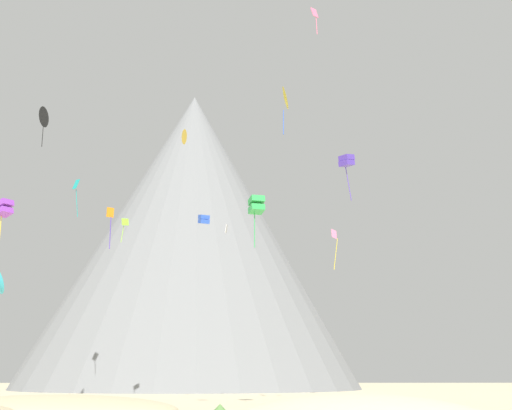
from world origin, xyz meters
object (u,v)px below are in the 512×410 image
object	(u,v)px
kite_orange_mid	(110,219)
kite_violet_mid	(4,208)
kite_yellow_high	(285,99)
kite_blue_mid	(204,219)
bush_far_left	(383,408)
kite_teal_high	(76,188)
kite_black_high	(43,117)
kite_rainbow_high	(315,15)
kite_gold_high	(185,137)
kite_green_mid	(257,205)
rock_massif	(191,240)
kite_indigo_high	(347,161)
kite_white_mid	(226,229)
kite_pink_mid	(334,239)
bush_far_right	(220,409)
kite_lime_mid	(125,225)

from	to	relation	value
kite_orange_mid	kite_violet_mid	distance (m)	12.93
kite_yellow_high	kite_blue_mid	bearing A→B (deg)	-64.13
bush_far_left	kite_teal_high	size ratio (longest dim) A/B	0.39
kite_black_high	kite_rainbow_high	bearing A→B (deg)	75.08
kite_teal_high	kite_blue_mid	bearing A→B (deg)	38.77
bush_far_left	kite_gold_high	xyz separation A→B (m)	(-17.94, 18.56, 29.25)
kite_rainbow_high	kite_green_mid	world-z (taller)	kite_rainbow_high
bush_far_left	kite_teal_high	world-z (taller)	kite_teal_high
kite_violet_mid	rock_massif	bearing A→B (deg)	25.50
kite_indigo_high	kite_gold_high	world-z (taller)	kite_gold_high
kite_white_mid	kite_gold_high	distance (m)	15.35
kite_white_mid	kite_rainbow_high	world-z (taller)	kite_rainbow_high
bush_far_left	kite_pink_mid	distance (m)	41.96
kite_orange_mid	kite_green_mid	xyz separation A→B (m)	(14.45, -1.06, 1.22)
rock_massif	kite_orange_mid	world-z (taller)	rock_massif
kite_green_mid	kite_gold_high	size ratio (longest dim) A/B	2.88
kite_white_mid	kite_orange_mid	distance (m)	23.90
bush_far_right	kite_indigo_high	distance (m)	34.62
kite_white_mid	kite_indigo_high	bearing A→B (deg)	-83.56
kite_pink_mid	kite_indigo_high	bearing A→B (deg)	88.51
rock_massif	kite_indigo_high	world-z (taller)	rock_massif
kite_yellow_high	kite_violet_mid	size ratio (longest dim) A/B	1.16
bush_far_left	kite_pink_mid	world-z (taller)	kite_pink_mid
kite_yellow_high	kite_lime_mid	distance (m)	29.16
bush_far_left	kite_indigo_high	distance (m)	30.66
kite_teal_high	kite_green_mid	distance (m)	36.81
kite_gold_high	kite_teal_high	bearing A→B (deg)	20.54
bush_far_left	kite_rainbow_high	world-z (taller)	kite_rainbow_high
kite_black_high	kite_violet_mid	bearing A→B (deg)	0.55
kite_blue_mid	kite_rainbow_high	xyz separation A→B (m)	(10.95, -3.70, 20.22)
kite_rainbow_high	kite_blue_mid	bearing A→B (deg)	168.22
rock_massif	kite_rainbow_high	distance (m)	84.96
rock_massif	kite_green_mid	world-z (taller)	rock_massif
kite_gold_high	kite_black_high	bearing A→B (deg)	58.96
kite_white_mid	kite_lime_mid	world-z (taller)	kite_lime_mid
kite_yellow_high	kite_orange_mid	world-z (taller)	kite_yellow_high
kite_orange_mid	kite_blue_mid	bearing A→B (deg)	-177.35
kite_yellow_high	kite_lime_mid	world-z (taller)	kite_yellow_high
kite_violet_mid	kite_green_mid	xyz separation A→B (m)	(26.46, -5.40, -0.83)
bush_far_left	rock_massif	size ratio (longest dim) A/B	0.02
bush_far_right	kite_green_mid	world-z (taller)	kite_green_mid
kite_green_mid	rock_massif	bearing A→B (deg)	-97.28
bush_far_right	kite_blue_mid	xyz separation A→B (m)	(-2.11, 11.28, 17.38)
bush_far_right	kite_orange_mid	distance (m)	24.07
kite_teal_high	kite_green_mid	xyz separation A→B (m)	(24.19, -26.36, -8.65)
kite_yellow_high	kite_orange_mid	bearing A→B (deg)	-78.10
kite_orange_mid	kite_violet_mid	world-z (taller)	kite_violet_mid
kite_yellow_high	kite_indigo_high	xyz separation A→B (m)	(7.15, 3.87, -5.83)
kite_yellow_high	kite_gold_high	world-z (taller)	kite_yellow_high
rock_massif	kite_pink_mid	world-z (taller)	rock_massif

